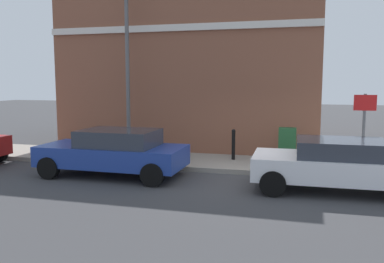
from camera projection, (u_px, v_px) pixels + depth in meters
The scene contains 9 objects.
ground at pixel (248, 182), 11.29m from camera, with size 80.00×80.00×0.00m, color #38383A.
sidewalk at pixel (92, 156), 14.76m from camera, with size 2.45×30.00×0.15m, color gray.
corner_building at pixel (202, 55), 18.34m from camera, with size 7.77×10.23×7.95m.
car_white at pixel (340, 164), 10.20m from camera, with size 2.03×4.37×1.33m.
car_blue at pixel (114, 151), 11.89m from camera, with size 1.92×4.30×1.39m.
utility_cabinet at pixel (287, 147), 13.08m from camera, with size 0.46×0.61×1.15m.
bollard_near_cabinet at pixel (233, 143), 13.65m from camera, with size 0.14×0.14×1.04m.
street_sign at pixel (364, 122), 11.32m from camera, with size 0.08×0.60×2.30m.
lamppost at pixel (127, 67), 14.45m from camera, with size 0.20×0.44×5.72m.
Camera 1 is at (-11.05, -1.41, 2.80)m, focal length 37.74 mm.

